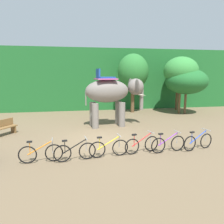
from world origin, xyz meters
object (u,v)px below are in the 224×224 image
at_px(bike_yellow, 109,148).
at_px(bike_purple, 168,144).
at_px(tree_center, 133,72).
at_px(tree_center_right, 186,81).
at_px(bike_blue, 198,142).
at_px(elephant, 112,93).
at_px(bike_orange, 41,153).
at_px(bike_black, 75,152).
at_px(wooden_bench, 4,127).
at_px(tree_center_left, 178,76).
at_px(bike_red, 142,144).
at_px(tree_far_right, 181,71).

xyz_separation_m(bike_yellow, bike_purple, (2.70, 0.08, 0.00)).
height_order(tree_center, tree_center_right, tree_center).
xyz_separation_m(bike_yellow, bike_blue, (4.19, 0.13, 0.00)).
xyz_separation_m(elephant, bike_orange, (-3.93, -5.68, -1.82)).
relative_size(bike_black, bike_yellow, 1.00).
xyz_separation_m(tree_center_right, bike_yellow, (-8.34, -8.95, -2.44)).
distance_m(bike_yellow, wooden_bench, 6.89).
xyz_separation_m(elephant, bike_yellow, (-1.19, -5.58, -1.82)).
relative_size(bike_purple, bike_blue, 1.02).
xyz_separation_m(tree_center_left, elephant, (-7.32, -5.35, -1.07)).
xyz_separation_m(bike_purple, bike_blue, (1.49, 0.05, 0.00)).
relative_size(tree_center_left, bike_blue, 2.85).
bearing_deg(tree_center, bike_red, -103.55).
distance_m(tree_far_right, bike_black, 13.56).
bearing_deg(tree_far_right, tree_center, 161.37).
height_order(elephant, bike_yellow, elephant).
distance_m(bike_orange, bike_black, 1.33).
bearing_deg(wooden_bench, bike_yellow, -39.72).
relative_size(tree_center, elephant, 1.24).
bearing_deg(bike_yellow, bike_blue, 1.73).
relative_size(tree_far_right, tree_center_left, 1.03).
xyz_separation_m(bike_orange, bike_red, (4.25, 0.30, 0.00)).
height_order(bike_orange, bike_black, same).
xyz_separation_m(elephant, bike_purple, (1.51, -5.50, -1.82)).
bearing_deg(tree_center_right, tree_far_right, 157.01).
bearing_deg(elephant, bike_blue, -61.19).
bearing_deg(bike_red, bike_blue, -1.62).
height_order(tree_center_left, bike_red, tree_center_left).
relative_size(tree_center, wooden_bench, 3.54).
height_order(tree_far_right, wooden_bench, tree_far_right).
xyz_separation_m(bike_purple, wooden_bench, (-8.00, 4.32, 0.09)).
distance_m(bike_red, bike_purple, 1.19).
bearing_deg(bike_orange, bike_purple, 1.86).
xyz_separation_m(elephant, wooden_bench, (-6.49, -1.18, -1.72)).
height_order(elephant, bike_black, elephant).
height_order(bike_black, bike_yellow, same).
height_order(elephant, bike_red, elephant).
bearing_deg(bike_red, tree_far_right, 54.59).
height_order(tree_center_left, bike_blue, tree_center_left).
xyz_separation_m(elephant, bike_red, (0.33, -5.38, -1.82)).
bearing_deg(bike_yellow, tree_center_left, 52.08).
bearing_deg(bike_blue, bike_red, 178.38).
bearing_deg(bike_yellow, tree_center_right, 47.01).
height_order(tree_far_right, bike_red, tree_far_right).
xyz_separation_m(tree_center_left, bike_yellow, (-8.51, -10.93, -2.88)).
xyz_separation_m(tree_center, bike_red, (-2.47, -10.25, -3.24)).
distance_m(tree_center, bike_orange, 12.93).
bearing_deg(bike_red, wooden_bench, 148.37).
relative_size(bike_purple, wooden_bench, 1.16).
bearing_deg(tree_center_right, bike_blue, -115.18).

